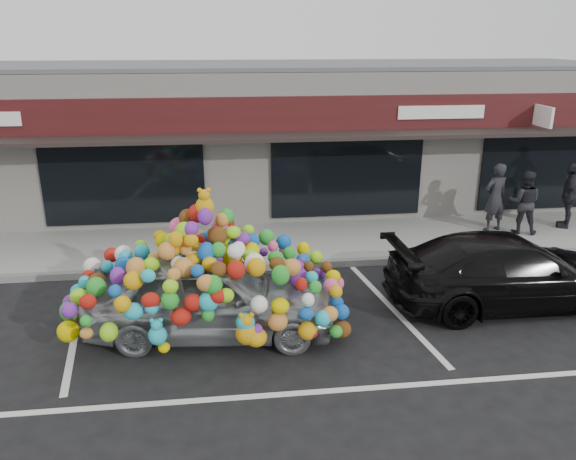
{
  "coord_description": "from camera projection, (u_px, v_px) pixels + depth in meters",
  "views": [
    {
      "loc": [
        -0.44,
        -9.37,
        5.03
      ],
      "look_at": [
        0.87,
        1.4,
        1.32
      ],
      "focal_mm": 35.0,
      "sensor_mm": 36.0,
      "label": 1
    }
  ],
  "objects": [
    {
      "name": "ground",
      "position": [
        251.0,
        322.0,
        10.48
      ],
      "size": [
        90.0,
        90.0,
        0.0
      ],
      "primitive_type": "plane",
      "color": "black",
      "rests_on": "ground"
    },
    {
      "name": "shop_building",
      "position": [
        234.0,
        134.0,
        17.71
      ],
      "size": [
        24.0,
        7.2,
        4.31
      ],
      "color": "silver",
      "rests_on": "ground"
    },
    {
      "name": "sidewalk",
      "position": [
        242.0,
        245.0,
        14.21
      ],
      "size": [
        26.0,
        3.0,
        0.15
      ],
      "primitive_type": "cube",
      "color": "gray",
      "rests_on": "ground"
    },
    {
      "name": "kerb",
      "position": [
        244.0,
        267.0,
        12.81
      ],
      "size": [
        26.0,
        0.18,
        0.16
      ],
      "primitive_type": "cube",
      "color": "slate",
      "rests_on": "ground"
    },
    {
      "name": "parking_stripe_left",
      "position": [
        76.0,
        327.0,
        10.3
      ],
      "size": [
        0.73,
        4.37,
        0.01
      ],
      "primitive_type": "cube",
      "rotation": [
        0.0,
        0.0,
        0.14
      ],
      "color": "silver",
      "rests_on": "ground"
    },
    {
      "name": "parking_stripe_mid",
      "position": [
        393.0,
        309.0,
        10.99
      ],
      "size": [
        0.73,
        4.37,
        0.01
      ],
      "primitive_type": "cube",
      "rotation": [
        0.0,
        0.0,
        0.14
      ],
      "color": "silver",
      "rests_on": "ground"
    },
    {
      "name": "lane_line",
      "position": [
        391.0,
        386.0,
        8.55
      ],
      "size": [
        14.0,
        0.12,
        0.01
      ],
      "primitive_type": "cube",
      "color": "silver",
      "rests_on": "ground"
    },
    {
      "name": "toy_car",
      "position": [
        210.0,
        285.0,
        9.84
      ],
      "size": [
        3.19,
        4.86,
        2.74
      ],
      "rotation": [
        0.0,
        0.0,
        1.48
      ],
      "color": "#A8AFB3",
      "rests_on": "ground"
    },
    {
      "name": "black_sedan",
      "position": [
        509.0,
        271.0,
        11.02
      ],
      "size": [
        2.07,
        4.88,
        1.41
      ],
      "primitive_type": "imported",
      "rotation": [
        0.0,
        0.0,
        1.59
      ],
      "color": "black",
      "rests_on": "ground"
    },
    {
      "name": "pedestrian_a",
      "position": [
        495.0,
        197.0,
        14.77
      ],
      "size": [
        0.75,
        0.58,
        1.83
      ],
      "primitive_type": "imported",
      "rotation": [
        0.0,
        0.0,
        3.37
      ],
      "color": "black",
      "rests_on": "sidewalk"
    },
    {
      "name": "pedestrian_b",
      "position": [
        524.0,
        202.0,
        14.63
      ],
      "size": [
        1.0,
        0.92,
        1.66
      ],
      "primitive_type": "imported",
      "rotation": [
        0.0,
        0.0,
        2.69
      ],
      "color": "black",
      "rests_on": "sidewalk"
    },
    {
      "name": "pedestrian_c",
      "position": [
        569.0,
        196.0,
        15.05
      ],
      "size": [
        1.11,
        0.89,
        1.76
      ],
      "primitive_type": "imported",
      "rotation": [
        0.0,
        0.0,
        4.18
      ],
      "color": "black",
      "rests_on": "sidewalk"
    }
  ]
}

